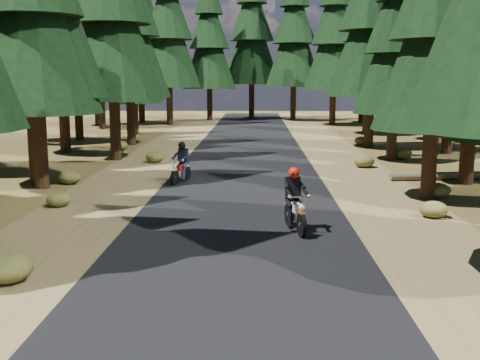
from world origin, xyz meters
The scene contains 9 objects.
ground centered at (0.00, 0.00, 0.00)m, with size 120.00×120.00×0.00m, color #4A391A.
road centered at (0.00, 5.00, 0.01)m, with size 6.00×100.00×0.01m, color black.
shoulder_l centered at (-4.60, 5.00, 0.00)m, with size 3.20×100.00×0.01m, color brown.
shoulder_r centered at (4.60, 5.00, 0.00)m, with size 3.20×100.00×0.01m, color brown.
pine_forest centered at (-0.02, 21.05, 7.89)m, with size 34.59×55.08×16.32m.
log_near centered at (8.73, 8.43, 0.16)m, with size 0.32×0.32×6.31m, color #4C4233.
understory_shrubs centered at (1.43, 6.72, 0.26)m, with size 15.60×31.78×0.57m.
rider_lead centered at (1.45, 0.10, 0.55)m, with size 0.92×1.91×1.64m.
rider_follow centered at (-2.38, 7.32, 0.52)m, with size 0.99×1.79×1.53m.
Camera 1 is at (0.43, -14.94, 3.85)m, focal length 45.00 mm.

